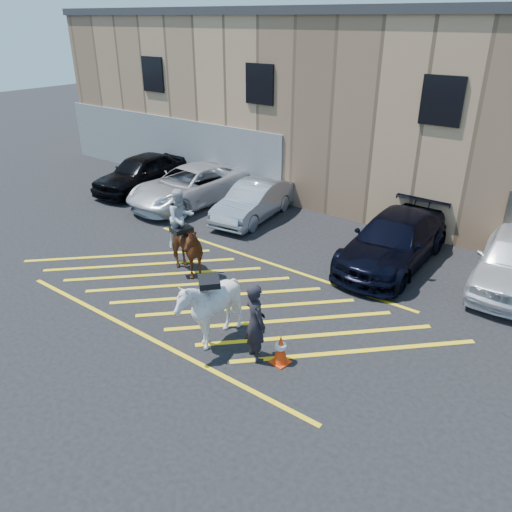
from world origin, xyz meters
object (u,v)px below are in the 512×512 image
Objects in this scene: car_white_pickup at (190,186)px; mounted_bay at (182,241)px; traffic_cone at (281,349)px; saddled_white at (210,309)px; car_silver_sedan at (254,201)px; car_blue_suv at (394,241)px; handler at (255,322)px; car_black_suv at (141,173)px.

mounted_bay is (4.18, -4.64, 0.31)m from car_white_pickup.
car_white_pickup is 7.44× the size of traffic_cone.
car_silver_sedan is at bearing 120.39° from saddled_white.
mounted_bay reaches higher than car_silver_sedan.
mounted_bay is (-4.64, -4.40, 0.30)m from car_blue_suv.
saddled_white is at bearing -39.46° from car_white_pickup.
traffic_cone is at bearing -20.64° from mounted_bay.
car_blue_suv is 7.19× the size of traffic_cone.
traffic_cone is (0.56, 0.19, -0.57)m from handler.
car_blue_suv is at bearing -68.54° from handler.
mounted_bay reaches higher than traffic_cone.
car_blue_suv is (8.82, -0.25, 0.01)m from car_white_pickup.
car_black_suv is 1.77× the size of mounted_bay.
car_black_suv reaches higher than car_white_pickup.
mounted_bay reaches higher than handler.
car_blue_suv is at bearing 75.74° from saddled_white.
mounted_bay is at bearing -37.61° from car_black_suv.
car_silver_sedan reaches higher than traffic_cone.
car_silver_sedan is 1.59× the size of mounted_bay.
car_black_suv reaches higher than car_blue_suv.
saddled_white is (10.09, -6.73, 0.13)m from car_black_suv.
saddled_white is at bearing -35.36° from mounted_bay.
traffic_cone is at bearing -90.75° from car_blue_suv.
handler reaches higher than car_black_suv.
car_white_pickup is 2.45× the size of saddled_white.
car_silver_sedan is at bearing 102.85° from mounted_bay.
handler is 0.82m from traffic_cone.
car_silver_sedan is at bearing 7.86° from car_white_pickup.
car_black_suv is at bearing 177.49° from car_blue_suv.
car_white_pickup is at bearing -12.63° from handler.
car_black_suv reaches higher than car_silver_sedan.
traffic_cone is at bearing -56.08° from car_silver_sedan.
saddled_white is at bearing 33.19° from handler.
saddled_white is at bearing -38.34° from car_black_suv.
handler reaches higher than car_blue_suv.
car_black_suv is 2.93m from car_white_pickup.
saddled_white reaches higher than car_white_pickup.
car_white_pickup is 6.26m from mounted_bay.
car_silver_sedan is (6.00, 0.25, -0.11)m from car_black_suv.
car_silver_sedan is 5.00m from mounted_bay.
car_black_suv is 6.01m from car_silver_sedan.
car_blue_suv reaches higher than car_silver_sedan.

